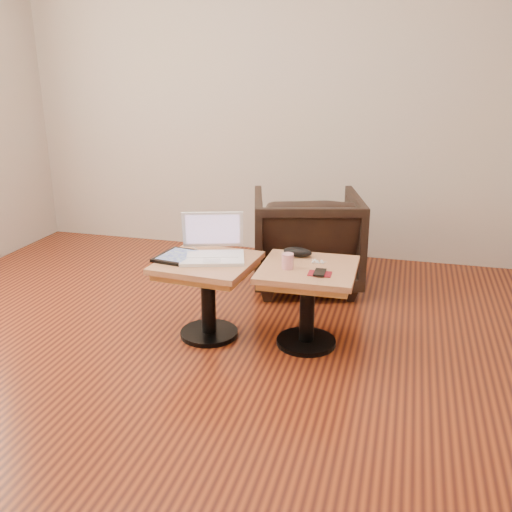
% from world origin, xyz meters
% --- Properties ---
extents(room_shell, '(4.52, 4.52, 2.71)m').
position_xyz_m(room_shell, '(0.00, 0.00, 1.35)').
color(room_shell, '#3E1710').
rests_on(room_shell, ground).
extents(side_table_left, '(0.57, 0.57, 0.48)m').
position_xyz_m(side_table_left, '(-0.06, 0.51, 0.36)').
color(side_table_left, black).
rests_on(side_table_left, ground).
extents(side_table_right, '(0.53, 0.53, 0.48)m').
position_xyz_m(side_table_right, '(0.53, 0.55, 0.36)').
color(side_table_right, black).
rests_on(side_table_right, ground).
extents(laptop, '(0.44, 0.42, 0.25)m').
position_xyz_m(laptop, '(-0.05, 0.58, 0.53)').
color(laptop, white).
rests_on(laptop, side_table_left).
extents(tablet, '(0.25, 0.30, 0.02)m').
position_xyz_m(tablet, '(-0.24, 0.51, 0.49)').
color(tablet, black).
rests_on(tablet, side_table_left).
extents(charging_adapter, '(0.05, 0.05, 0.02)m').
position_xyz_m(charging_adapter, '(-0.25, 0.74, 0.49)').
color(charging_adapter, white).
rests_on(charging_adapter, side_table_left).
extents(glasses_case, '(0.18, 0.10, 0.05)m').
position_xyz_m(glasses_case, '(0.43, 0.71, 0.51)').
color(glasses_case, black).
rests_on(glasses_case, side_table_right).
extents(striped_cup, '(0.08, 0.08, 0.09)m').
position_xyz_m(striped_cup, '(0.42, 0.50, 0.52)').
color(striped_cup, '#DB466B').
rests_on(striped_cup, side_table_right).
extents(earbuds_tangle, '(0.08, 0.05, 0.02)m').
position_xyz_m(earbuds_tangle, '(0.57, 0.63, 0.49)').
color(earbuds_tangle, white).
rests_on(earbuds_tangle, side_table_right).
extents(phone_on_sleeve, '(0.13, 0.11, 0.02)m').
position_xyz_m(phone_on_sleeve, '(0.61, 0.45, 0.49)').
color(phone_on_sleeve, maroon).
rests_on(phone_on_sleeve, side_table_right).
extents(armchair, '(0.92, 0.93, 0.70)m').
position_xyz_m(armchair, '(0.35, 1.48, 0.35)').
color(armchair, black).
rests_on(armchair, ground).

